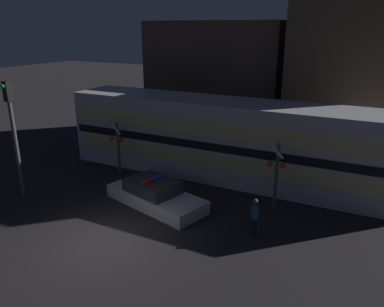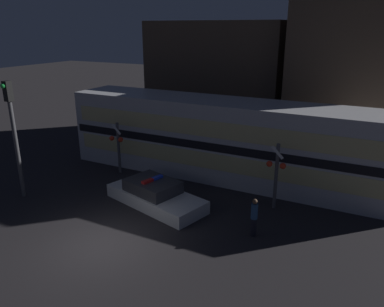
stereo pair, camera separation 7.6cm
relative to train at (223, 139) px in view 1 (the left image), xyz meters
The scene contains 9 objects.
ground_plane 8.75m from the train, 98.78° to the right, with size 120.00×120.00×0.00m, color #262326.
train is the anchor object (origin of this frame).
police_car 5.10m from the train, 106.35° to the right, with size 5.18×3.13×1.25m.
pedestrian 6.43m from the train, 56.04° to the right, with size 0.26×0.26×1.57m.
crossing_signal_near 4.43m from the train, 35.62° to the right, with size 0.85×0.37×3.02m.
crossing_signal_far 5.71m from the train, 156.33° to the right, with size 0.85×0.37×2.87m.
traffic_light_corner 10.18m from the train, 137.59° to the right, with size 0.30×0.46×5.51m.
building_left 8.88m from the train, 113.65° to the left, with size 9.64×5.90×8.14m.
building_center 9.35m from the train, 55.67° to the left, with size 6.18×6.74×9.49m.
Camera 1 is at (8.48, -9.35, 7.73)m, focal length 35.00 mm.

